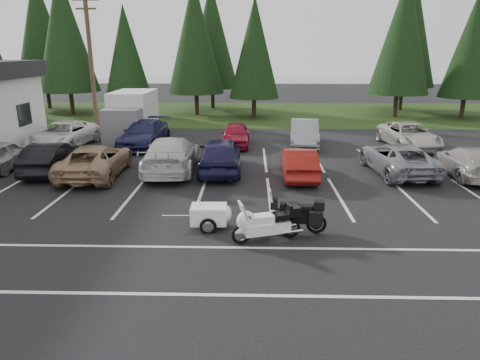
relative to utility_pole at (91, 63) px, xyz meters
The scene contains 31 objects.
ground 16.31m from the utility_pole, 50.19° to the right, with size 120.00×120.00×0.00m, color black.
grass_strip 16.31m from the utility_pole, 50.19° to the left, with size 80.00×16.00×0.01m, color #1E3511.
lake_water 45.47m from the utility_pole, 71.97° to the left, with size 70.00×50.00×0.02m, color slate.
utility_pole is the anchor object (origin of this frame).
box_truck 3.85m from the utility_pole, 14.04° to the left, with size 2.40×5.60×2.90m, color silver, non-canonical shape.
stall_markings 14.90m from the utility_pole, 45.00° to the right, with size 32.00×16.00×0.01m, color silver.
conifer_2 12.56m from the utility_pole, 119.05° to the left, with size 5.10×5.10×11.89m.
conifer_3 9.43m from the utility_pole, 93.04° to the left, with size 3.87×3.87×9.02m.
conifer_4 12.13m from the utility_pole, 65.36° to the left, with size 4.80×4.80×11.17m.
conifer_5 13.89m from the utility_pole, 43.83° to the left, with size 4.14×4.14×9.63m.
conifer_6 24.29m from the utility_pole, 24.66° to the left, with size 4.93×4.93×11.48m.
conifer_7 29.22m from the utility_pole, 19.61° to the left, with size 4.27×4.27×9.94m.
conifer_back_a 18.20m from the utility_pole, 123.69° to the left, with size 5.28×5.28×12.30m.
conifer_back_b 16.75m from the utility_pole, 68.84° to the left, with size 4.97×4.97×11.58m.
conifer_back_c 28.33m from the utility_pole, 31.66° to the left, with size 5.50×5.50×12.81m.
car_near_0 8.57m from the utility_pole, 105.66° to the right, with size 1.68×4.17×1.42m, color #A7A6AB.
car_near_1 8.73m from the utility_pole, 86.22° to the right, with size 1.50×4.29×1.41m, color black.
car_near_2 9.58m from the utility_pole, 71.38° to the right, with size 2.37×5.14×1.43m, color #A07E5D.
car_near_3 10.31m from the utility_pole, 50.77° to the right, with size 2.26×5.57×1.62m, color silver.
car_near_4 11.83m from the utility_pole, 41.78° to the right, with size 1.93×4.80×1.64m, color #1C193F.
car_near_5 15.04m from the utility_pole, 34.83° to the right, with size 1.40×4.03×1.33m, color maroon.
car_near_6 18.57m from the utility_pole, 24.37° to the right, with size 2.34×5.07×1.41m, color gray.
car_near_7 21.45m from the utility_pole, 22.02° to the right, with size 1.88×4.62×1.34m, color #A8A19A.
car_far_0 4.78m from the utility_pole, 115.91° to the right, with size 2.46×5.33×1.48m, color white.
car_far_1 5.64m from the utility_pole, 30.19° to the right, with size 2.08×5.11×1.48m, color #1B1E45.
car_far_2 9.88m from the utility_pole, 11.21° to the right, with size 1.60×3.98×1.36m, color maroon.
car_far_3 13.61m from the utility_pole, ahead, with size 1.60×4.58×1.51m, color gray.
car_far_4 19.49m from the utility_pole, ahead, with size 2.35×5.09×1.41m, color beige.
touring_motorcycle 18.62m from the utility_pole, 55.69° to the right, with size 2.38×0.73×1.32m, color white, non-canonical shape.
cargo_trailer 16.96m from the utility_pole, 59.04° to the right, with size 1.64×0.92×0.76m, color white, non-canonical shape.
adventure_motorcycle 18.57m from the utility_pole, 52.32° to the right, with size 2.27×0.79×1.38m, color black, non-canonical shape.
Camera 1 is at (-0.25, -14.70, 5.45)m, focal length 32.00 mm.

